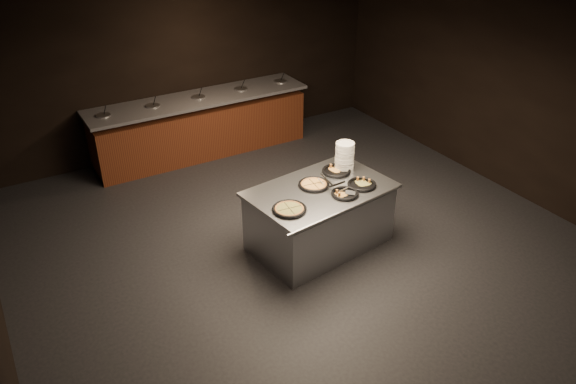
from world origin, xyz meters
name	(u,v)px	position (x,y,z in m)	size (l,w,h in m)	color
room	(320,156)	(0.00, 0.00, 1.45)	(7.02, 8.02, 2.92)	black
salad_bar	(202,130)	(0.00, 3.56, 0.44)	(3.70, 0.83, 1.18)	#5B2B15
serving_counter	(319,218)	(0.21, 0.27, 0.40)	(1.88, 1.34, 0.84)	silver
plate_stack	(345,156)	(0.78, 0.57, 1.01)	(0.25, 0.25, 0.36)	white
pan_veggie_whole	(289,209)	(-0.38, 0.02, 0.85)	(0.40, 0.40, 0.04)	black
pan_cheese_whole	(314,184)	(0.18, 0.37, 0.85)	(0.39, 0.39, 0.04)	black
pan_cheese_slices_a	(336,171)	(0.63, 0.53, 0.85)	(0.37, 0.37, 0.04)	black
pan_cheese_slices_b	(345,193)	(0.38, -0.01, 0.85)	(0.34, 0.34, 0.04)	black
pan_veggie_slices	(362,184)	(0.69, 0.07, 0.85)	(0.36, 0.36, 0.04)	black
server_left	(324,181)	(0.28, 0.30, 0.91)	(0.20, 0.32, 0.17)	silver
server_right	(340,187)	(0.35, 0.06, 0.92)	(0.28, 0.29, 0.18)	silver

